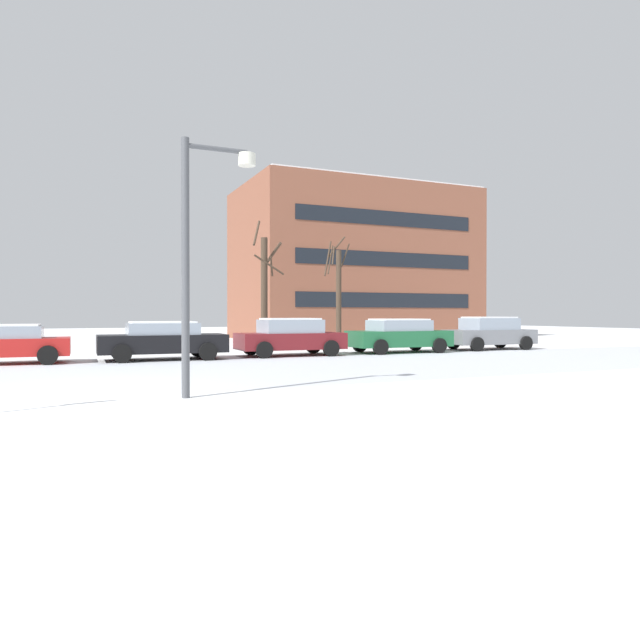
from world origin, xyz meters
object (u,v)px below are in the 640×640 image
at_px(street_lamp, 199,239).
at_px(parked_car_red, 8,343).
at_px(parked_car_black, 163,340).
at_px(parked_car_maroon, 290,337).
at_px(parked_car_green, 399,335).
at_px(parked_car_gray, 489,333).

height_order(street_lamp, parked_car_red, street_lamp).
height_order(parked_car_black, parked_car_maroon, parked_car_maroon).
bearing_deg(parked_car_maroon, parked_car_green, -1.17).
relative_size(street_lamp, parked_car_black, 1.14).
bearing_deg(parked_car_gray, parked_car_red, 179.50).
distance_m(parked_car_black, parked_car_green, 9.98).
relative_size(street_lamp, parked_car_gray, 1.20).
bearing_deg(parked_car_maroon, street_lamp, -119.74).
height_order(street_lamp, parked_car_gray, street_lamp).
bearing_deg(street_lamp, parked_car_gray, 32.70).
relative_size(parked_car_red, parked_car_maroon, 0.91).
bearing_deg(parked_car_red, parked_car_gray, -0.50).
height_order(parked_car_red, parked_car_black, parked_car_black).
bearing_deg(parked_car_maroon, parked_car_gray, 0.12).
relative_size(parked_car_red, parked_car_green, 0.87).
height_order(street_lamp, parked_car_maroon, street_lamp).
height_order(parked_car_maroon, parked_car_green, parked_car_maroon).
bearing_deg(parked_car_gray, street_lamp, -147.30).
height_order(parked_car_green, parked_car_gray, parked_car_gray).
bearing_deg(parked_car_gray, parked_car_maroon, -179.88).
xyz_separation_m(street_lamp, parked_car_red, (-4.22, 10.28, -2.48)).
bearing_deg(parked_car_black, parked_car_red, 176.74).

